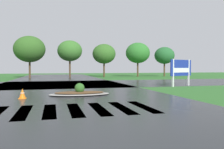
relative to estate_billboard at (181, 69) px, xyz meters
The scene contains 7 objects.
asphalt_roadway 10.22m from the estate_billboard, 162.20° to the right, with size 11.56×80.00×0.01m, color #232628.
asphalt_cross_road 10.91m from the estate_billboard, 152.88° to the left, with size 90.00×10.41×0.01m, color #232628.
crosswalk_stripes 13.04m from the estate_billboard, 137.98° to the right, with size 5.85×2.91×0.01m.
estate_billboard is the anchor object (origin of this frame).
median_island 9.95m from the estate_billboard, 155.14° to the right, with size 3.41×1.63×0.68m.
traffic_cone 12.95m from the estate_billboard, 157.34° to the right, with size 0.36×0.36×0.53m.
background_treeline 20.34m from the estate_billboard, 104.35° to the left, with size 33.75×6.31×6.19m.
Camera 1 is at (-0.78, -4.08, 1.56)m, focal length 36.80 mm.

